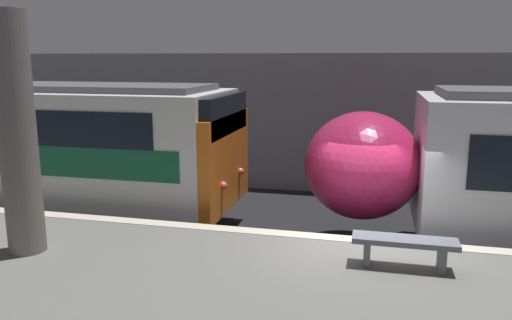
{
  "coord_description": "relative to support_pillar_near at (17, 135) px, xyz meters",
  "views": [
    {
      "loc": [
        0.1,
        -8.31,
        4.09
      ],
      "look_at": [
        -2.11,
        0.87,
        2.16
      ],
      "focal_mm": 35.0,
      "sensor_mm": 36.0,
      "label": 1
    }
  ],
  "objects": [
    {
      "name": "platform_bench",
      "position": [
        5.79,
        0.72,
        -1.52
      ],
      "size": [
        1.5,
        0.4,
        0.45
      ],
      "color": "slate",
      "rests_on": "platform"
    },
    {
      "name": "support_pillar_near",
      "position": [
        0.0,
        0.0,
        0.0
      ],
      "size": [
        0.57,
        0.57,
        3.72
      ],
      "color": "slate",
      "rests_on": "platform"
    },
    {
      "name": "ground_plane",
      "position": [
        5.19,
        1.86,
        -2.93
      ],
      "size": [
        120.0,
        120.0,
        0.0
      ],
      "primitive_type": "plane",
      "color": "black"
    },
    {
      "name": "station_rear_barrier",
      "position": [
        5.19,
        8.66,
        -0.82
      ],
      "size": [
        50.0,
        0.15,
        4.24
      ],
      "color": "gray",
      "rests_on": "ground"
    }
  ]
}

